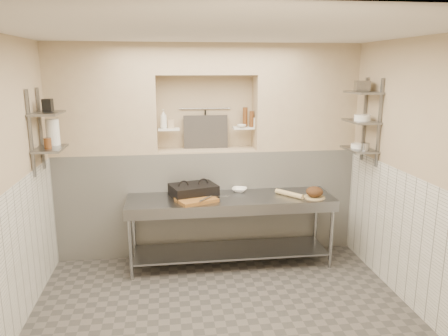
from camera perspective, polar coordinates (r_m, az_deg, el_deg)
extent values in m
cube|color=#524D49|center=(4.78, -0.04, -19.14)|extent=(4.00, 3.90, 0.10)
cube|color=silver|center=(4.07, -0.04, 18.01)|extent=(4.00, 3.90, 0.10)
cube|color=tan|center=(4.90, 24.48, -1.11)|extent=(0.10, 3.90, 2.80)
cube|color=tan|center=(6.14, -2.50, 2.71)|extent=(4.00, 0.10, 2.80)
cube|color=tan|center=(2.35, 6.60, -14.81)|extent=(4.00, 0.10, 2.80)
cube|color=white|center=(6.06, -2.22, -4.23)|extent=(4.00, 0.40, 1.40)
cube|color=tan|center=(5.89, -2.28, 2.38)|extent=(1.30, 0.40, 0.02)
cube|color=tan|center=(5.83, -15.57, 8.65)|extent=(1.35, 0.40, 1.40)
cube|color=tan|center=(6.07, 10.37, 9.06)|extent=(1.35, 0.40, 1.40)
cube|color=tan|center=(5.79, -2.39, 14.03)|extent=(1.30, 0.40, 0.40)
cube|color=white|center=(4.63, -25.76, -11.16)|extent=(0.02, 3.90, 1.40)
cube|color=white|center=(5.07, 23.15, -8.83)|extent=(0.02, 3.90, 1.40)
cube|color=white|center=(5.82, -7.23, 5.05)|extent=(0.28, 0.16, 0.02)
cube|color=white|center=(5.91, 2.54, 5.26)|extent=(0.28, 0.16, 0.02)
cylinder|color=gray|center=(5.98, -2.48, 7.76)|extent=(0.70, 0.02, 0.02)
cylinder|color=black|center=(5.98, -2.45, 6.13)|extent=(0.02, 0.02, 0.30)
cube|color=#383330|center=(5.95, -2.39, 4.73)|extent=(0.60, 0.08, 0.45)
cube|color=slate|center=(5.50, -22.81, 4.73)|extent=(0.03, 0.03, 0.95)
cube|color=slate|center=(5.12, -23.94, 4.08)|extent=(0.03, 0.03, 0.95)
cube|color=slate|center=(5.31, -21.76, 2.36)|extent=(0.30, 0.50, 0.02)
cube|color=slate|center=(5.25, -22.12, 6.65)|extent=(0.30, 0.50, 0.03)
cube|color=slate|center=(5.87, 17.86, 6.07)|extent=(0.03, 0.03, 1.05)
cube|color=slate|center=(5.51, 19.62, 5.53)|extent=(0.03, 0.03, 1.05)
cube|color=slate|center=(5.68, 17.24, 2.33)|extent=(0.30, 0.50, 0.02)
cube|color=slate|center=(5.63, 17.48, 5.83)|extent=(0.30, 0.50, 0.02)
cube|color=slate|center=(5.60, 17.72, 9.38)|extent=(0.30, 0.50, 0.03)
cube|color=gray|center=(5.51, 0.86, -4.03)|extent=(2.60, 0.70, 0.04)
cube|color=gray|center=(5.76, 0.83, -10.70)|extent=(2.45, 0.60, 0.03)
cube|color=gray|center=(5.22, 1.39, -5.71)|extent=(2.60, 0.02, 0.12)
cylinder|color=gray|center=(5.36, -12.12, -9.96)|extent=(0.04, 0.04, 0.86)
cylinder|color=gray|center=(5.90, -11.70, -7.78)|extent=(0.04, 0.04, 0.86)
cylinder|color=gray|center=(5.71, 13.83, -8.60)|extent=(0.04, 0.04, 0.86)
cylinder|color=gray|center=(6.22, 11.90, -6.69)|extent=(0.04, 0.04, 0.86)
cube|color=black|center=(5.55, -4.01, -3.20)|extent=(0.65, 0.54, 0.10)
cube|color=black|center=(5.53, -4.02, -2.45)|extent=(0.65, 0.54, 0.05)
cube|color=brown|center=(5.34, -3.61, -4.17)|extent=(0.55, 0.47, 0.04)
cube|color=gray|center=(5.39, -0.80, -3.67)|extent=(0.27, 0.05, 0.01)
cylinder|color=gray|center=(5.26, -2.43, -4.03)|extent=(0.17, 0.20, 0.02)
imported|color=white|center=(5.75, 2.03, -2.85)|extent=(0.25, 0.25, 0.05)
cylinder|color=tan|center=(5.60, 8.52, -3.36)|extent=(0.30, 0.36, 0.06)
cylinder|color=tan|center=(5.60, 11.71, -3.75)|extent=(0.26, 0.26, 0.02)
ellipsoid|color=#4C2D19|center=(5.58, 11.74, -3.05)|extent=(0.21, 0.21, 0.13)
imported|color=white|center=(5.80, -7.91, 6.36)|extent=(0.10, 0.10, 0.25)
cube|color=tan|center=(5.82, -6.92, 5.73)|extent=(0.07, 0.07, 0.11)
imported|color=white|center=(5.86, 2.31, 5.50)|extent=(0.16, 0.16, 0.04)
cylinder|color=#5B3318|center=(5.90, 3.62, 6.40)|extent=(0.06, 0.06, 0.21)
cylinder|color=#5B3318|center=(5.94, 2.77, 6.68)|extent=(0.07, 0.07, 0.26)
cylinder|color=white|center=(5.93, 3.88, 5.98)|extent=(0.07, 0.07, 0.12)
cylinder|color=white|center=(5.45, -21.46, 4.39)|extent=(0.15, 0.15, 0.30)
cylinder|color=#5B3318|center=(5.22, -22.03, 2.99)|extent=(0.08, 0.08, 0.12)
cube|color=black|center=(5.31, -22.04, 7.61)|extent=(0.11, 0.11, 0.14)
cylinder|color=white|center=(5.71, 17.12, 2.78)|extent=(0.18, 0.18, 0.05)
cylinder|color=gray|center=(5.53, 17.96, 2.64)|extent=(0.10, 0.10, 0.10)
cylinder|color=white|center=(5.60, 17.62, 6.29)|extent=(0.20, 0.20, 0.07)
cube|color=gray|center=(5.64, 17.58, 10.18)|extent=(0.20, 0.23, 0.13)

